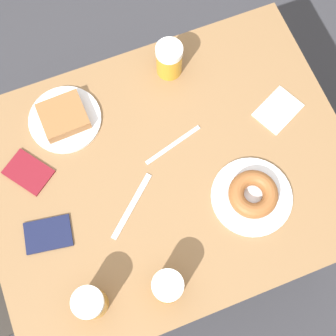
{
  "coord_description": "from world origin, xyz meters",
  "views": [
    {
      "loc": [
        -0.38,
        0.15,
        2.0
      ],
      "look_at": [
        0.0,
        0.0,
        0.76
      ],
      "focal_mm": 50.0,
      "sensor_mm": 36.0,
      "label": 1
    }
  ],
  "objects_px": {
    "beer_mug_right": "(168,287)",
    "plate_with_cake": "(64,118)",
    "beer_mug_left": "(91,303)",
    "beer_mug_center": "(169,59)",
    "napkin_folded": "(278,110)",
    "fork": "(173,145)",
    "passport_far_edge": "(48,234)",
    "knife": "(132,206)",
    "plate_with_donut": "(253,195)",
    "passport_near_edge": "(28,172)"
  },
  "relations": [
    {
      "from": "knife",
      "to": "beer_mug_center",
      "type": "bearing_deg",
      "value": -34.95
    },
    {
      "from": "beer_mug_left",
      "to": "knife",
      "type": "height_order",
      "value": "beer_mug_left"
    },
    {
      "from": "beer_mug_center",
      "to": "passport_near_edge",
      "type": "xyz_separation_m",
      "value": [
        -0.16,
        0.49,
        -0.06
      ]
    },
    {
      "from": "beer_mug_center",
      "to": "passport_near_edge",
      "type": "distance_m",
      "value": 0.52
    },
    {
      "from": "plate_with_cake",
      "to": "knife",
      "type": "bearing_deg",
      "value": -163.44
    },
    {
      "from": "plate_with_donut",
      "to": "beer_mug_center",
      "type": "distance_m",
      "value": 0.46
    },
    {
      "from": "beer_mug_center",
      "to": "beer_mug_right",
      "type": "distance_m",
      "value": 0.65
    },
    {
      "from": "plate_with_donut",
      "to": "beer_mug_left",
      "type": "relative_size",
      "value": 1.94
    },
    {
      "from": "fork",
      "to": "knife",
      "type": "xyz_separation_m",
      "value": [
        -0.13,
        0.17,
        -0.0
      ]
    },
    {
      "from": "napkin_folded",
      "to": "plate_with_cake",
      "type": "bearing_deg",
      "value": 71.51
    },
    {
      "from": "beer_mug_left",
      "to": "fork",
      "type": "relative_size",
      "value": 0.63
    },
    {
      "from": "beer_mug_left",
      "to": "napkin_folded",
      "type": "distance_m",
      "value": 0.76
    },
    {
      "from": "beer_mug_right",
      "to": "napkin_folded",
      "type": "bearing_deg",
      "value": -53.82
    },
    {
      "from": "plate_with_cake",
      "to": "beer_mug_right",
      "type": "height_order",
      "value": "beer_mug_right"
    },
    {
      "from": "beer_mug_right",
      "to": "plate_with_cake",
      "type": "bearing_deg",
      "value": 10.81
    },
    {
      "from": "knife",
      "to": "passport_near_edge",
      "type": "bearing_deg",
      "value": 50.36
    },
    {
      "from": "plate_with_cake",
      "to": "beer_mug_left",
      "type": "bearing_deg",
      "value": 170.67
    },
    {
      "from": "passport_far_edge",
      "to": "knife",
      "type": "bearing_deg",
      "value": -91.84
    },
    {
      "from": "plate_with_cake",
      "to": "passport_near_edge",
      "type": "relative_size",
      "value": 1.38
    },
    {
      "from": "fork",
      "to": "passport_near_edge",
      "type": "distance_m",
      "value": 0.42
    },
    {
      "from": "beer_mug_center",
      "to": "napkin_folded",
      "type": "xyz_separation_m",
      "value": [
        -0.24,
        -0.25,
        -0.06
      ]
    },
    {
      "from": "fork",
      "to": "knife",
      "type": "distance_m",
      "value": 0.21
    },
    {
      "from": "plate_with_donut",
      "to": "beer_mug_center",
      "type": "relative_size",
      "value": 1.94
    },
    {
      "from": "passport_far_edge",
      "to": "beer_mug_left",
      "type": "bearing_deg",
      "value": -164.97
    },
    {
      "from": "napkin_folded",
      "to": "passport_far_edge",
      "type": "xyz_separation_m",
      "value": [
        -0.11,
        0.74,
        0.0
      ]
    },
    {
      "from": "beer_mug_right",
      "to": "knife",
      "type": "xyz_separation_m",
      "value": [
        0.24,
        0.01,
        -0.06
      ]
    },
    {
      "from": "plate_with_donut",
      "to": "fork",
      "type": "relative_size",
      "value": 1.21
    },
    {
      "from": "napkin_folded",
      "to": "passport_near_edge",
      "type": "xyz_separation_m",
      "value": [
        0.08,
        0.74,
        0.0
      ]
    },
    {
      "from": "napkin_folded",
      "to": "passport_near_edge",
      "type": "height_order",
      "value": "passport_near_edge"
    },
    {
      "from": "beer_mug_left",
      "to": "passport_near_edge",
      "type": "distance_m",
      "value": 0.41
    },
    {
      "from": "beer_mug_left",
      "to": "passport_far_edge",
      "type": "height_order",
      "value": "beer_mug_left"
    },
    {
      "from": "plate_with_cake",
      "to": "passport_far_edge",
      "type": "xyz_separation_m",
      "value": [
        -0.31,
        0.14,
        -0.01
      ]
    },
    {
      "from": "passport_near_edge",
      "to": "knife",
      "type": "bearing_deg",
      "value": -129.64
    },
    {
      "from": "beer_mug_center",
      "to": "fork",
      "type": "height_order",
      "value": "beer_mug_center"
    },
    {
      "from": "beer_mug_right",
      "to": "napkin_folded",
      "type": "xyz_separation_m",
      "value": [
        0.36,
        -0.49,
        -0.06
      ]
    },
    {
      "from": "napkin_folded",
      "to": "knife",
      "type": "bearing_deg",
      "value": 102.99
    },
    {
      "from": "beer_mug_left",
      "to": "passport_far_edge",
      "type": "relative_size",
      "value": 0.84
    },
    {
      "from": "passport_near_edge",
      "to": "beer_mug_right",
      "type": "bearing_deg",
      "value": -150.22
    },
    {
      "from": "beer_mug_left",
      "to": "beer_mug_center",
      "type": "relative_size",
      "value": 1.0
    },
    {
      "from": "napkin_folded",
      "to": "plate_with_donut",
      "type": "bearing_deg",
      "value": 139.28
    },
    {
      "from": "plate_with_cake",
      "to": "napkin_folded",
      "type": "height_order",
      "value": "plate_with_cake"
    },
    {
      "from": "napkin_folded",
      "to": "fork",
      "type": "xyz_separation_m",
      "value": [
        0.01,
        0.33,
        -0.0
      ]
    },
    {
      "from": "beer_mug_left",
      "to": "knife",
      "type": "distance_m",
      "value": 0.28
    },
    {
      "from": "napkin_folded",
      "to": "beer_mug_center",
      "type": "bearing_deg",
      "value": 45.7
    },
    {
      "from": "fork",
      "to": "beer_mug_right",
      "type": "bearing_deg",
      "value": 156.55
    },
    {
      "from": "plate_with_cake",
      "to": "passport_far_edge",
      "type": "bearing_deg",
      "value": 154.86
    },
    {
      "from": "passport_far_edge",
      "to": "fork",
      "type": "bearing_deg",
      "value": -73.86
    },
    {
      "from": "napkin_folded",
      "to": "passport_near_edge",
      "type": "relative_size",
      "value": 1.03
    },
    {
      "from": "plate_with_cake",
      "to": "beer_mug_right",
      "type": "xyz_separation_m",
      "value": [
        -0.56,
        -0.11,
        0.04
      ]
    },
    {
      "from": "beer_mug_left",
      "to": "beer_mug_right",
      "type": "height_order",
      "value": "same"
    }
  ]
}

